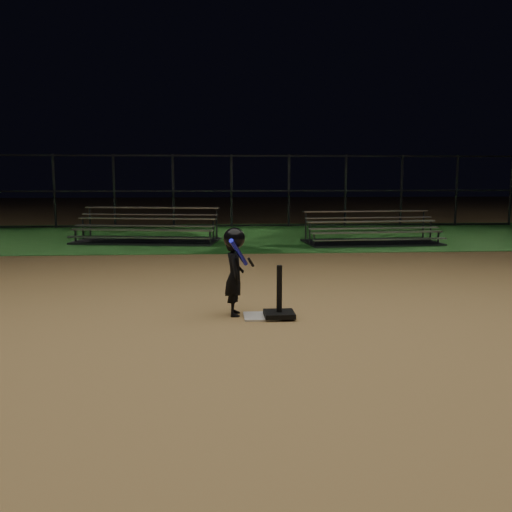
{
  "coord_description": "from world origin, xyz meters",
  "views": [
    {
      "loc": [
        -0.58,
        -7.21,
        1.8
      ],
      "look_at": [
        0.0,
        1.0,
        0.65
      ],
      "focal_mm": 40.8,
      "sensor_mm": 36.0,
      "label": 1
    }
  ],
  "objects_px": {
    "child_batter": "(234,269)",
    "bleacher_left": "(147,235)",
    "home_plate": "(262,316)",
    "bleacher_right": "(371,237)",
    "batting_tee": "(279,308)"
  },
  "relations": [
    {
      "from": "home_plate",
      "to": "child_batter",
      "type": "bearing_deg",
      "value": 157.9
    },
    {
      "from": "home_plate",
      "to": "batting_tee",
      "type": "distance_m",
      "value": 0.26
    },
    {
      "from": "bleacher_left",
      "to": "child_batter",
      "type": "bearing_deg",
      "value": -66.5
    },
    {
      "from": "home_plate",
      "to": "bleacher_right",
      "type": "bearing_deg",
      "value": 65.57
    },
    {
      "from": "home_plate",
      "to": "child_batter",
      "type": "xyz_separation_m",
      "value": [
        -0.34,
        0.14,
        0.59
      ]
    },
    {
      "from": "bleacher_left",
      "to": "bleacher_right",
      "type": "relative_size",
      "value": 1.13
    },
    {
      "from": "home_plate",
      "to": "batting_tee",
      "type": "relative_size",
      "value": 0.69
    },
    {
      "from": "home_plate",
      "to": "bleacher_right",
      "type": "relative_size",
      "value": 0.13
    },
    {
      "from": "bleacher_left",
      "to": "bleacher_right",
      "type": "bearing_deg",
      "value": 2.25
    },
    {
      "from": "home_plate",
      "to": "bleacher_left",
      "type": "distance_m",
      "value": 8.88
    },
    {
      "from": "batting_tee",
      "to": "child_batter",
      "type": "xyz_separation_m",
      "value": [
        -0.56,
        0.2,
        0.47
      ]
    },
    {
      "from": "batting_tee",
      "to": "bleacher_right",
      "type": "xyz_separation_m",
      "value": [
        3.31,
        7.84,
        0.04
      ]
    },
    {
      "from": "child_batter",
      "to": "bleacher_left",
      "type": "bearing_deg",
      "value": 13.1
    },
    {
      "from": "home_plate",
      "to": "child_batter",
      "type": "distance_m",
      "value": 0.7
    },
    {
      "from": "child_batter",
      "to": "home_plate",
      "type": "bearing_deg",
      "value": -112.81
    }
  ]
}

